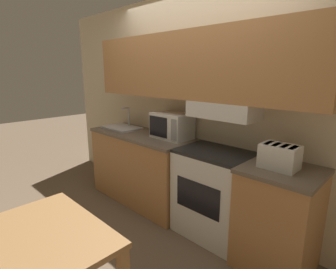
# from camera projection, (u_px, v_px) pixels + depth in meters

# --- Properties ---
(ground_plane) EXTENTS (16.00, 16.00, 0.00)m
(ground_plane) POSITION_uv_depth(u_px,v_px,m) (195.00, 208.00, 3.30)
(ground_plane) COLOR brown
(wall_back) EXTENTS (5.22, 0.38, 2.55)m
(wall_back) POSITION_uv_depth(u_px,v_px,m) (195.00, 89.00, 2.89)
(wall_back) COLOR beige
(wall_back) RESTS_ON ground_plane
(lower_counter_main) EXTENTS (1.50, 0.60, 0.91)m
(lower_counter_main) POSITION_uv_depth(u_px,v_px,m) (142.00, 167.00, 3.45)
(lower_counter_main) COLOR #B27A47
(lower_counter_main) RESTS_ON ground_plane
(lower_counter_right_stub) EXTENTS (0.61, 0.60, 0.91)m
(lower_counter_right_stub) POSITION_uv_depth(u_px,v_px,m) (278.00, 219.00, 2.23)
(lower_counter_right_stub) COLOR #B27A47
(lower_counter_right_stub) RESTS_ON ground_plane
(stove_range) EXTENTS (0.73, 0.54, 0.91)m
(stove_range) POSITION_uv_depth(u_px,v_px,m) (213.00, 193.00, 2.70)
(stove_range) COLOR silver
(stove_range) RESTS_ON ground_plane
(microwave) EXTENTS (0.46, 0.31, 0.30)m
(microwave) POSITION_uv_depth(u_px,v_px,m) (172.00, 126.00, 3.07)
(microwave) COLOR silver
(microwave) RESTS_ON lower_counter_main
(toaster) EXTENTS (0.30, 0.21, 0.20)m
(toaster) POSITION_uv_depth(u_px,v_px,m) (280.00, 156.00, 2.12)
(toaster) COLOR silver
(toaster) RESTS_ON lower_counter_right_stub
(sink_basin) EXTENTS (0.51, 0.35, 0.29)m
(sink_basin) POSITION_uv_depth(u_px,v_px,m) (122.00, 127.00, 3.63)
(sink_basin) COLOR #B7BABF
(sink_basin) RESTS_ON lower_counter_main
(dining_table) EXTENTS (0.87, 0.76, 0.77)m
(dining_table) POSITION_uv_depth(u_px,v_px,m) (32.00, 258.00, 1.49)
(dining_table) COLOR #9E7042
(dining_table) RESTS_ON ground_plane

